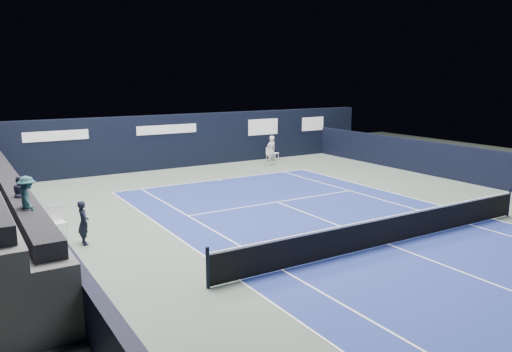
{
  "coord_description": "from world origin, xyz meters",
  "views": [
    {
      "loc": [
        -11.56,
        -10.72,
        5.28
      ],
      "look_at": [
        -1.17,
        6.2,
        1.3
      ],
      "focal_mm": 35.0,
      "sensor_mm": 36.0,
      "label": 1
    }
  ],
  "objects_px": {
    "tennis_net": "(389,229)",
    "folding_chair_back_b": "(269,153)",
    "tennis_player": "(271,150)",
    "folding_chair_back_a": "(273,150)",
    "line_judge_chair": "(56,219)"
  },
  "relations": [
    {
      "from": "folding_chair_back_b",
      "to": "tennis_player",
      "type": "xyz_separation_m",
      "value": [
        -0.67,
        -1.25,
        0.38
      ]
    },
    {
      "from": "tennis_player",
      "to": "tennis_net",
      "type": "bearing_deg",
      "value": -108.75
    },
    {
      "from": "folding_chair_back_b",
      "to": "tennis_net",
      "type": "xyz_separation_m",
      "value": [
        -5.48,
        -15.42,
        -0.0
      ]
    },
    {
      "from": "folding_chair_back_a",
      "to": "folding_chair_back_b",
      "type": "height_order",
      "value": "folding_chair_back_a"
    },
    {
      "from": "folding_chair_back_b",
      "to": "folding_chair_back_a",
      "type": "bearing_deg",
      "value": 9.91
    },
    {
      "from": "folding_chair_back_a",
      "to": "folding_chair_back_b",
      "type": "bearing_deg",
      "value": -173.33
    },
    {
      "from": "tennis_net",
      "to": "folding_chair_back_b",
      "type": "bearing_deg",
      "value": 70.43
    },
    {
      "from": "folding_chair_back_b",
      "to": "line_judge_chair",
      "type": "relative_size",
      "value": 0.83
    },
    {
      "from": "tennis_net",
      "to": "tennis_player",
      "type": "bearing_deg",
      "value": 71.25
    },
    {
      "from": "folding_chair_back_b",
      "to": "tennis_net",
      "type": "relative_size",
      "value": 0.07
    },
    {
      "from": "tennis_net",
      "to": "tennis_player",
      "type": "height_order",
      "value": "tennis_player"
    },
    {
      "from": "folding_chair_back_a",
      "to": "tennis_player",
      "type": "relative_size",
      "value": 0.54
    },
    {
      "from": "tennis_net",
      "to": "tennis_player",
      "type": "relative_size",
      "value": 7.28
    },
    {
      "from": "folding_chair_back_a",
      "to": "tennis_net",
      "type": "relative_size",
      "value": 0.07
    },
    {
      "from": "folding_chair_back_a",
      "to": "folding_chair_back_b",
      "type": "distance_m",
      "value": 0.53
    }
  ]
}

